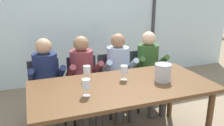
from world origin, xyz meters
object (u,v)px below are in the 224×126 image
chair_left_of_center (83,82)px  person_pale_blue_shirt (119,70)px  person_navy_polo (47,78)px  ice_bucket_primary (163,72)px  chair_center (114,78)px  wine_glass_by_left_taster (124,70)px  person_olive_shirt (150,66)px  dining_table (123,91)px  wine_glass_center_pour (86,85)px  chair_right_of_center (144,74)px  person_maroon_top (84,74)px  chair_near_curtain (46,87)px  wine_glass_near_bucket (87,70)px

chair_left_of_center → person_pale_blue_shirt: 0.55m
person_navy_polo → ice_bucket_primary: size_ratio=5.82×
chair_center → ice_bucket_primary: size_ratio=4.26×
chair_left_of_center → wine_glass_by_left_taster: bearing=-64.5°
person_olive_shirt → dining_table: bearing=-130.3°
person_navy_polo → person_pale_blue_shirt: bearing=-1.4°
wine_glass_by_left_taster → wine_glass_center_pour: (-0.51, -0.27, 0.00)m
ice_bucket_primary → chair_left_of_center: bearing=128.3°
chair_right_of_center → person_olive_shirt: bearing=-76.3°
person_pale_blue_shirt → person_navy_polo: bearing=-174.8°
person_maroon_top → chair_right_of_center: bearing=2.9°
person_olive_shirt → person_navy_polo: bearing=-175.4°
chair_right_of_center → person_navy_polo: person_navy_polo is taller
chair_center → chair_left_of_center: bearing=175.3°
person_olive_shirt → wine_glass_center_pour: person_olive_shirt is taller
chair_near_curtain → wine_glass_near_bucket: wine_glass_near_bucket is taller
dining_table → wine_glass_center_pour: size_ratio=11.60×
person_maroon_top → person_olive_shirt: bearing=-4.0°
person_pale_blue_shirt → person_maroon_top: bearing=-174.8°
dining_table → wine_glass_center_pour: wine_glass_center_pour is taller
person_navy_polo → wine_glass_near_bucket: (0.42, -0.49, 0.22)m
wine_glass_center_pour → person_navy_polo: bearing=109.1°
person_pale_blue_shirt → wine_glass_by_left_taster: (-0.19, -0.63, 0.21)m
dining_table → wine_glass_center_pour: (-0.45, -0.14, 0.20)m
wine_glass_by_left_taster → chair_near_curtain: bearing=138.8°
person_olive_shirt → chair_near_curtain: bearing=-179.6°
chair_near_curtain → person_maroon_top: 0.55m
person_maroon_top → wine_glass_near_bucket: (-0.07, -0.49, 0.22)m
ice_bucket_primary → wine_glass_center_pour: size_ratio=1.18×
wine_glass_by_left_taster → wine_glass_near_bucket: size_ratio=1.00×
chair_left_of_center → chair_center: size_ratio=1.00×
person_pale_blue_shirt → chair_near_curtain: bearing=179.0°
wine_glass_by_left_taster → wine_glass_near_bucket: 0.43m
person_olive_shirt → wine_glass_near_bucket: (-1.09, -0.49, 0.22)m
dining_table → ice_bucket_primary: ice_bucket_primary is taller
chair_center → person_navy_polo: bearing=-178.8°
chair_right_of_center → ice_bucket_primary: (-0.27, -0.93, 0.37)m
wine_glass_center_pour → person_pale_blue_shirt: bearing=51.7°
chair_near_curtain → chair_right_of_center: size_ratio=1.00×
chair_near_curtain → person_olive_shirt: 1.54m
ice_bucket_primary → wine_glass_center_pour: (-0.92, -0.09, 0.01)m
person_pale_blue_shirt → wine_glass_center_pour: 1.16m
person_maroon_top → wine_glass_near_bucket: bearing=-102.3°
wine_glass_center_pour → chair_left_of_center: bearing=79.0°
chair_left_of_center → wine_glass_center_pour: bearing=-98.8°
person_navy_polo → person_olive_shirt: same height
chair_near_curtain → wine_glass_by_left_taster: 1.18m
person_pale_blue_shirt → wine_glass_center_pour: person_pale_blue_shirt is taller
wine_glass_near_bucket → wine_glass_center_pour: (-0.11, -0.41, -0.00)m
chair_center → person_olive_shirt: person_olive_shirt is taller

